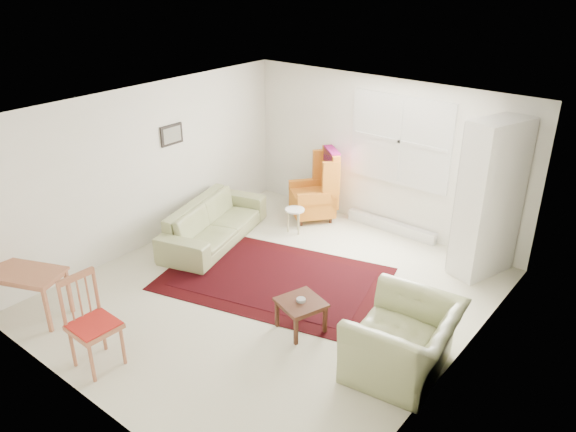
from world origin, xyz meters
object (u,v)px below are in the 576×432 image
Objects in this scene: stool at (295,220)px; cabinet at (490,199)px; sofa at (214,215)px; wingback_chair at (313,185)px; desk_chair at (94,324)px; armchair at (404,335)px; coffee_table at (301,315)px; desk at (26,294)px.

stool is 0.19× the size of cabinet.
wingback_chair is (0.72, 1.66, 0.18)m from sofa.
desk_chair is at bearing -45.12° from wingback_chair.
sofa is at bearing -111.07° from armchair.
sofa is at bearing 157.86° from coffee_table.
armchair is 0.54× the size of cabinet.
armchair is 3.62m from stool.
desk_chair is at bearing -60.38° from armchair.
stool is 4.02m from desk_chair.
desk_chair is (-1.36, -1.93, 0.34)m from coffee_table.
cabinet is at bearing 13.68° from stool.
sofa is 1.82m from wingback_chair.
sofa is 0.96× the size of cabinet.
desk_chair is at bearing -174.23° from sofa.
stool is (-3.03, 1.96, -0.26)m from armchair.
sofa is 2.75m from coffee_table.
cabinet is at bearing 49.27° from desk.
armchair is at bearing -119.42° from sofa.
armchair is 0.98× the size of wingback_chair.
desk_chair is (1.18, -2.96, 0.11)m from sofa.
armchair is 1.11× the size of desk_chair.
coffee_table is at bearing -128.06° from sofa.
cabinet is at bearing 175.91° from armchair.
stool is at bearing -54.62° from sofa.
armchair is 3.37m from desk_chair.
desk_chair is at bearing -125.17° from coffee_table.
desk_chair reaches higher than sofa.
coffee_table is 3.47m from desk.
cabinet is (2.87, 0.70, 0.92)m from stool.
coffee_table is 2.38m from desk_chair.
armchair is at bearing 25.84° from desk.
sofa is 1.98× the size of desk_chair.
stool is 3.09m from cabinet.
stool is at bearing -147.86° from cabinet.
cabinet reaches higher than coffee_table.
wingback_chair reaches higher than sofa.
wingback_chair is 0.75m from stool.
wingback_chair is at bearing 77.05° from desk.
cabinet reaches higher than wingback_chair.
desk_chair is (-2.68, -2.03, 0.07)m from armchair.
desk_chair is at bearing 0.00° from desk.
desk is at bearing 157.50° from sofa.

